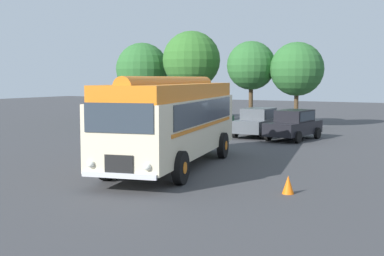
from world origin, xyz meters
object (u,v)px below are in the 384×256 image
at_px(car_near_left, 211,120).
at_px(car_mid_right, 294,125).
at_px(vintage_bus, 173,118).
at_px(box_van, 172,111).
at_px(traffic_cone, 288,185).
at_px(car_mid_left, 258,122).

height_order(car_near_left, car_mid_right, same).
bearing_deg(car_mid_right, vintage_bus, -95.33).
height_order(box_van, traffic_cone, box_van).
xyz_separation_m(car_near_left, car_mid_right, (5.56, -0.70, 0.00)).
bearing_deg(car_near_left, car_mid_left, -0.93).
bearing_deg(box_van, traffic_cone, -47.32).
bearing_deg(traffic_cone, vintage_bus, 156.84).
bearing_deg(vintage_bus, car_mid_right, 84.67).
height_order(car_near_left, car_mid_left, same).
relative_size(box_van, traffic_cone, 10.76).
bearing_deg(traffic_cone, car_mid_left, 115.76).
relative_size(car_near_left, car_mid_right, 1.00).
height_order(car_mid_left, box_van, box_van).
relative_size(car_mid_left, box_van, 0.72).
bearing_deg(box_van, car_mid_left, 9.13).
bearing_deg(car_mid_right, car_mid_left, 164.96).
relative_size(vintage_bus, box_van, 1.75).
bearing_deg(box_van, car_mid_right, 1.62).
height_order(vintage_bus, traffic_cone, vintage_bus).
xyz_separation_m(vintage_bus, box_van, (-6.79, 10.94, -0.53)).
bearing_deg(car_mid_left, car_mid_right, -15.04).
distance_m(car_near_left, car_mid_right, 5.60).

